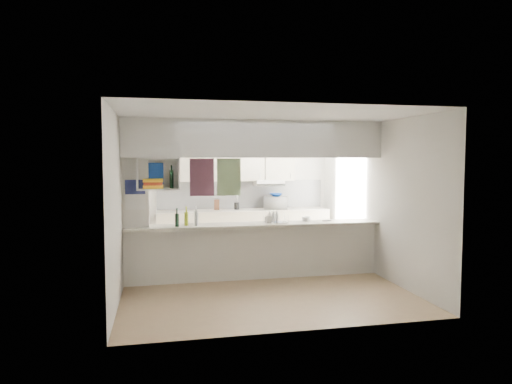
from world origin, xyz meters
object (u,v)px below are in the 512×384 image
object	(u,v)px
microwave	(276,203)
bowl	(276,195)
dish_rack	(276,218)
wine_bottles	(187,219)

from	to	relation	value
microwave	bowl	size ratio (longest dim) A/B	1.82
dish_rack	wine_bottles	world-z (taller)	wine_bottles
wine_bottles	bowl	bearing A→B (deg)	47.16
bowl	dish_rack	bearing A→B (deg)	-104.59
dish_rack	wine_bottles	distance (m)	1.47
microwave	dish_rack	bearing A→B (deg)	94.32
dish_rack	microwave	bearing A→B (deg)	77.08
bowl	wine_bottles	xyz separation A→B (m)	(-2.01, -2.17, -0.19)
bowl	wine_bottles	distance (m)	2.96
microwave	wine_bottles	distance (m)	2.95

